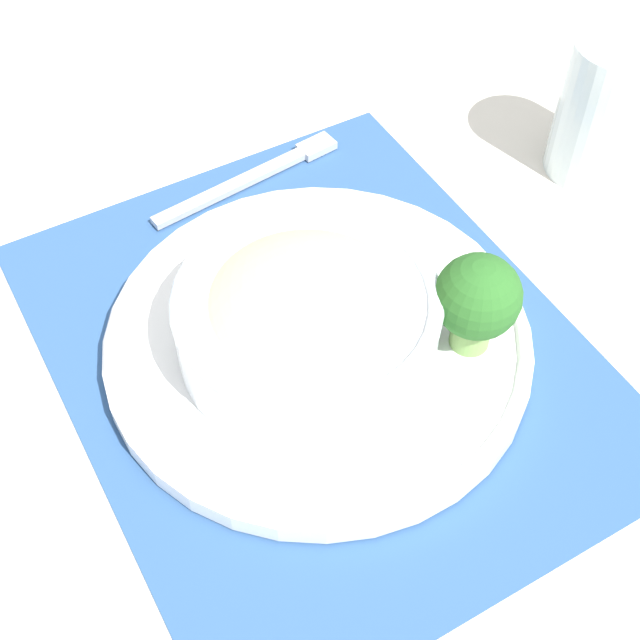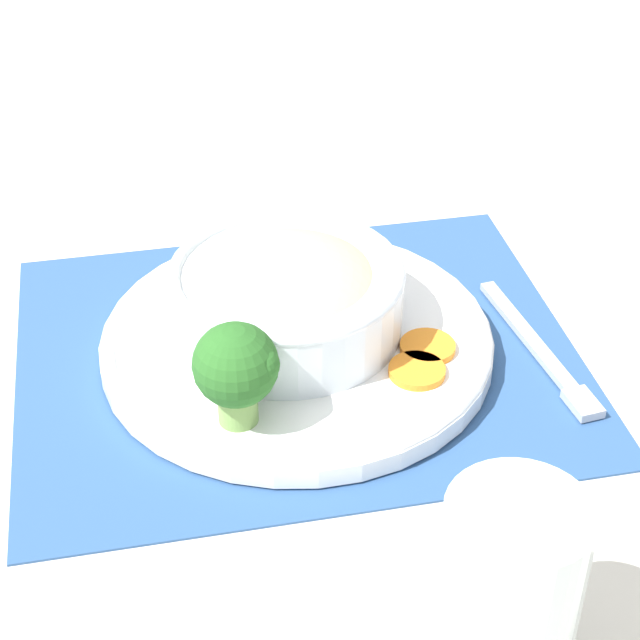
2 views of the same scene
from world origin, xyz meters
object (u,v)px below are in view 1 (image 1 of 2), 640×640
Objects in this scene: bowl at (307,317)px; water_glass at (603,116)px; fork at (264,171)px; broccoli_floret at (477,298)px.

water_glass is at bearing 106.71° from bowl.
water_glass reaches higher than fork.
broccoli_floret is at bearing 67.80° from bowl.
fork is at bearing 166.49° from bowl.
water_glass is (-0.14, 0.21, -0.01)m from broccoli_floret.
water_glass reaches higher than broccoli_floret.
water_glass reaches higher than bowl.
broccoli_floret reaches higher than bowl.
water_glass is at bearing 123.69° from broccoli_floret.
bowl is at bearing -112.20° from broccoli_floret.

